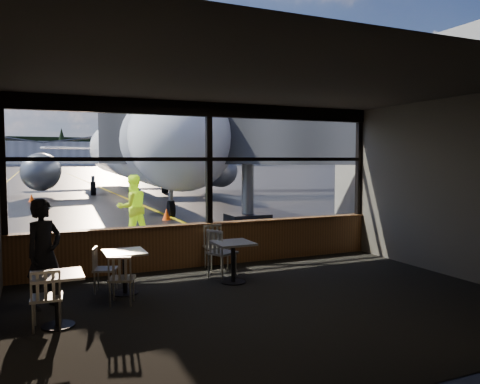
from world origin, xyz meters
TOP-DOWN VIEW (x-y plane):
  - ground_plane at (0.00, 120.00)m, footprint 520.00×520.00m
  - carpet_floor at (0.00, -3.00)m, footprint 8.00×6.00m
  - ceiling at (0.00, -3.00)m, footprint 8.00×6.00m
  - wall_right at (4.00, -3.00)m, footprint 0.04×6.00m
  - wall_back at (0.00, -6.00)m, footprint 8.00×0.04m
  - window_sill at (0.00, 0.00)m, footprint 8.00×0.28m
  - window_header at (0.00, 0.00)m, footprint 8.00×0.18m
  - mullion_left at (-3.95, 0.00)m, footprint 0.12×0.12m
  - mullion_centre at (0.00, 0.00)m, footprint 0.12×0.12m
  - mullion_right at (3.95, 0.00)m, footprint 0.12×0.12m
  - window_transom at (0.00, 0.00)m, footprint 8.00×0.10m
  - airliner at (2.37, 21.14)m, footprint 32.97×38.71m
  - jet_bridge at (3.60, 5.50)m, footprint 8.96×10.95m
  - cafe_table_near at (-0.10, -1.54)m, footprint 0.70×0.70m
  - cafe_table_mid at (-2.06, -1.47)m, footprint 0.67×0.67m
  - cafe_table_left at (-3.19, -2.68)m, footprint 0.67×0.67m
  - chair_near_w at (-0.14, -1.11)m, footprint 0.70×0.70m
  - chair_near_n at (0.01, -0.40)m, footprint 0.52×0.52m
  - chair_mid_s at (-2.21, -2.02)m, footprint 0.56×0.56m
  - chair_mid_w at (-2.35, -1.24)m, footprint 0.55×0.55m
  - chair_left_s at (-3.32, -2.71)m, footprint 0.49×0.49m
  - passenger at (-3.33, -1.71)m, footprint 0.74×0.70m
  - ground_crew at (-0.89, 3.91)m, footprint 1.04×0.89m
  - cone_nose at (1.12, 7.80)m, footprint 0.33×0.33m
  - cone_wing at (-3.59, 18.19)m, footprint 0.31×0.31m
  - terminal_annex at (10.00, 2.50)m, footprint 5.00×7.00m
  - hangar_mid at (0.00, 185.00)m, footprint 38.00×15.00m
  - hangar_right at (60.00, 178.00)m, footprint 50.00×20.00m
  - fuel_tank_c at (-10.00, 182.00)m, footprint 8.00×8.00m
  - treeline at (0.00, 210.00)m, footprint 360.00×3.00m

SIDE VIEW (x-z plane):
  - ground_plane at x=0.00m, z-range 0.00..0.00m
  - carpet_floor at x=0.00m, z-range 0.01..0.01m
  - cone_wing at x=-3.59m, z-range 0.00..0.43m
  - cone_nose at x=1.12m, z-range 0.00..0.45m
  - cafe_table_left at x=-3.19m, z-range 0.00..0.74m
  - cafe_table_mid at x=-2.06m, z-range 0.00..0.74m
  - cafe_table_near at x=-0.10m, z-range 0.00..0.77m
  - chair_mid_w at x=-2.35m, z-range 0.00..0.80m
  - chair_mid_s at x=-2.21m, z-range 0.00..0.81m
  - chair_left_s at x=-3.32m, z-range 0.00..0.85m
  - window_sill at x=0.00m, z-range 0.00..0.90m
  - chair_near_n at x=0.01m, z-range 0.00..0.92m
  - chair_near_w at x=-0.14m, z-range 0.00..0.97m
  - passenger at x=-3.33m, z-range 0.00..1.70m
  - ground_crew at x=-0.89m, z-range 0.00..1.86m
  - wall_right at x=4.00m, z-range 0.00..3.50m
  - wall_back at x=0.00m, z-range 0.00..3.50m
  - mullion_left at x=-3.95m, z-range 0.90..3.50m
  - mullion_centre at x=0.00m, z-range 0.90..3.50m
  - mullion_right at x=3.95m, z-range 0.90..3.50m
  - window_transom at x=0.00m, z-range 2.26..2.34m
  - jet_bridge at x=3.60m, z-range 0.00..4.78m
  - terminal_annex at x=10.00m, z-range 0.00..6.00m
  - fuel_tank_c at x=-10.00m, z-range 0.00..6.00m
  - window_header at x=0.00m, z-range 3.20..3.50m
  - ceiling at x=0.00m, z-range 3.48..3.52m
  - hangar_mid at x=0.00m, z-range 0.00..10.00m
  - airliner at x=2.37m, z-range 0.00..11.26m
  - hangar_right at x=60.00m, z-range 0.00..12.00m
  - treeline at x=0.00m, z-range 0.00..12.00m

